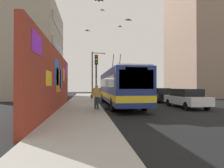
# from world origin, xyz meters

# --- Properties ---
(ground_plane) EXTENTS (80.00, 80.00, 0.00)m
(ground_plane) POSITION_xyz_m (0.00, 0.00, 0.00)
(ground_plane) COLOR black
(sidewalk_slab) EXTENTS (48.00, 3.20, 0.15)m
(sidewalk_slab) POSITION_xyz_m (0.00, 1.60, 0.07)
(sidewalk_slab) COLOR #9E9B93
(sidewalk_slab) RESTS_ON ground_plane
(graffiti_wall) EXTENTS (14.39, 0.32, 4.27)m
(graffiti_wall) POSITION_xyz_m (-3.80, 3.35, 2.14)
(graffiti_wall) COLOR maroon
(graffiti_wall) RESTS_ON ground_plane
(building_far_left) EXTENTS (12.06, 7.57, 13.41)m
(building_far_left) POSITION_xyz_m (11.89, 9.20, 6.70)
(building_far_left) COLOR #9E937F
(building_far_left) RESTS_ON ground_plane
(building_far_right) EXTENTS (11.05, 6.39, 20.24)m
(building_far_right) POSITION_xyz_m (12.20, -17.00, 10.12)
(building_far_right) COLOR gray
(building_far_right) RESTS_ON ground_plane
(city_bus) EXTENTS (12.09, 2.58, 4.98)m
(city_bus) POSITION_xyz_m (-0.19, -1.80, 1.78)
(city_bus) COLOR navy
(city_bus) RESTS_ON ground_plane
(parked_car_white) EXTENTS (4.63, 1.87, 1.58)m
(parked_car_white) POSITION_xyz_m (-2.63, -7.00, 0.84)
(parked_car_white) COLOR white
(parked_car_white) RESTS_ON ground_plane
(parked_car_black) EXTENTS (4.69, 1.84, 1.58)m
(parked_car_black) POSITION_xyz_m (3.30, -7.00, 0.84)
(parked_car_black) COLOR black
(parked_car_black) RESTS_ON ground_plane
(pedestrian_at_curb) EXTENTS (0.24, 0.78, 1.77)m
(pedestrian_at_curb) POSITION_xyz_m (-3.72, 0.50, 1.20)
(pedestrian_at_curb) COLOR #2D3F59
(pedestrian_at_curb) RESTS_ON sidewalk_slab
(traffic_light) EXTENTS (0.49, 0.28, 4.42)m
(traffic_light) POSITION_xyz_m (-0.73, 0.35, 3.11)
(traffic_light) COLOR #2D382D
(traffic_light) RESTS_ON sidewalk_slab
(street_lamp) EXTENTS (0.44, 1.82, 6.10)m
(street_lamp) POSITION_xyz_m (7.16, 0.23, 3.69)
(street_lamp) COLOR #4C4C51
(street_lamp) RESTS_ON sidewalk_slab
(flying_pigeons) EXTENTS (10.82, 4.46, 3.08)m
(flying_pigeons) POSITION_xyz_m (0.56, -0.78, 8.23)
(flying_pigeons) COLOR #47474C
(curbside_puddle) EXTENTS (1.23, 1.23, 0.00)m
(curbside_puddle) POSITION_xyz_m (-2.58, -0.60, 0.00)
(curbside_puddle) COLOR black
(curbside_puddle) RESTS_ON ground_plane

